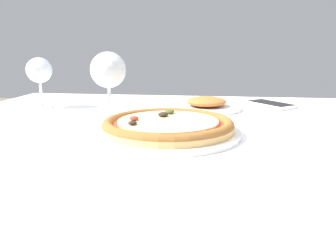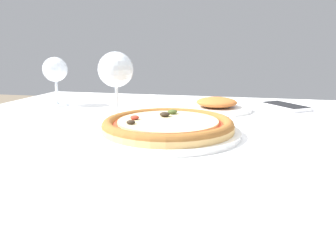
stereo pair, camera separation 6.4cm
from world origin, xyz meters
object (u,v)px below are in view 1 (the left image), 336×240
at_px(wine_glass_far_left, 108,71).
at_px(wine_glass_far_right, 39,72).
at_px(pizza_plate, 168,126).
at_px(dining_table, 172,173).
at_px(cell_phone, 270,104).
at_px(side_plate, 206,105).

distance_m(wine_glass_far_left, wine_glass_far_right, 0.28).
bearing_deg(wine_glass_far_right, pizza_plate, -32.73).
xyz_separation_m(dining_table, pizza_plate, (-0.01, -0.02, 0.11)).
bearing_deg(cell_phone, side_plate, -157.12).
bearing_deg(wine_glass_far_right, cell_phone, 9.12).
bearing_deg(wine_glass_far_left, pizza_plate, -38.67).
height_order(pizza_plate, side_plate, pizza_plate).
bearing_deg(pizza_plate, dining_table, 64.61).
bearing_deg(pizza_plate, side_plate, 75.73).
height_order(wine_glass_far_left, side_plate, wine_glass_far_left).
relative_size(pizza_plate, cell_phone, 1.83).
xyz_separation_m(dining_table, side_plate, (0.06, 0.27, 0.10)).
bearing_deg(cell_phone, wine_glass_far_right, -170.88).
xyz_separation_m(pizza_plate, cell_phone, (0.26, 0.36, -0.01)).
distance_m(pizza_plate, side_plate, 0.29).
distance_m(dining_table, cell_phone, 0.44).
xyz_separation_m(wine_glass_far_left, wine_glass_far_right, (-0.24, 0.13, -0.01)).
bearing_deg(wine_glass_far_left, side_plate, 34.57).
bearing_deg(cell_phone, wine_glass_far_left, -150.39).
bearing_deg(side_plate, dining_table, -103.58).
bearing_deg(wine_glass_far_right, side_plate, 3.20).
height_order(pizza_plate, wine_glass_far_right, wine_glass_far_right).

